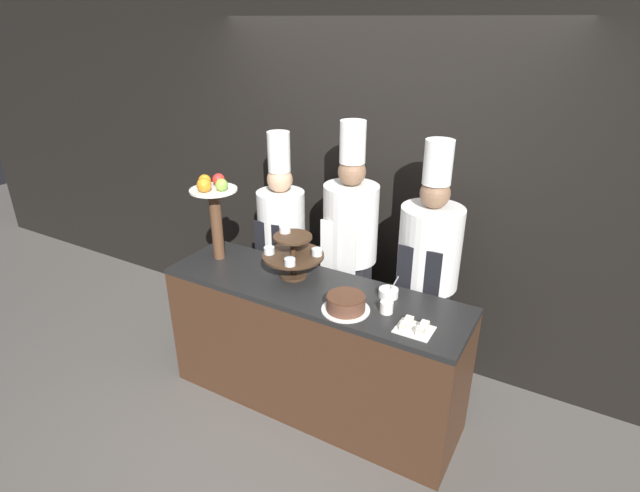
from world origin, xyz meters
TOP-DOWN VIEW (x-y plane):
  - ground_plane at (0.00, 0.00)m, footprint 14.00×14.00m
  - wall_back at (0.00, 1.20)m, footprint 10.00×0.06m
  - buffet_counter at (0.00, 0.29)m, footprint 2.01×0.57m
  - tiered_stand at (-0.19, 0.36)m, footprint 0.41×0.41m
  - fruit_pedestal at (-0.80, 0.33)m, footprint 0.32×0.32m
  - cake_round at (0.31, 0.15)m, footprint 0.29×0.29m
  - cup_white at (0.52, 0.25)m, footprint 0.08×0.08m
  - cake_square_tray at (0.73, 0.16)m, footprint 0.20×0.17m
  - serving_bowl_far at (0.46, 0.42)m, footprint 0.12×0.12m
  - chef_left at (-0.59, 0.81)m, footprint 0.36×0.36m
  - chef_center_left at (-0.00, 0.81)m, footprint 0.38×0.38m
  - chef_center_right at (0.58, 0.81)m, footprint 0.41×0.41m

SIDE VIEW (x-z plane):
  - ground_plane at x=0.00m, z-range 0.00..0.00m
  - buffet_counter at x=0.00m, z-range 0.00..0.93m
  - chef_left at x=-0.59m, z-range 0.05..1.81m
  - cake_square_tray at x=0.73m, z-range 0.92..0.97m
  - serving_bowl_far at x=0.46m, z-range 0.88..1.03m
  - cup_white at x=0.52m, z-range 0.93..1.00m
  - chef_center_right at x=0.58m, z-range 0.06..1.89m
  - cake_round at x=0.31m, z-range 0.92..1.02m
  - chef_center_left at x=0.00m, z-range 0.07..1.96m
  - tiered_stand at x=-0.19m, z-range 0.93..1.26m
  - fruit_pedestal at x=-0.80m, z-range 1.04..1.65m
  - wall_back at x=0.00m, z-range 0.00..2.80m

